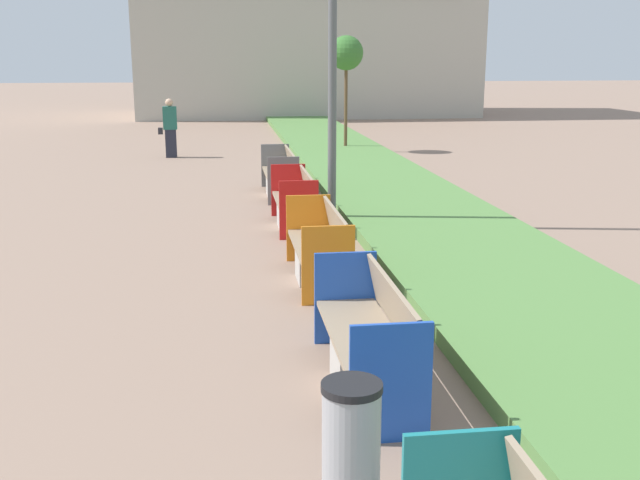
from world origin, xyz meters
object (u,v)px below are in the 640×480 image
(bench_orange_frame, at_px, (320,253))
(pedestrian_walking, at_px, (170,128))
(bench_blue_frame, at_px, (369,345))
(sapling_tree_far, at_px, (346,54))
(bench_grey_frame, at_px, (281,177))
(bench_red_frame, at_px, (295,206))
(litter_bin, at_px, (351,447))

(bench_orange_frame, bearing_deg, pedestrian_walking, 101.83)
(bench_blue_frame, xyz_separation_m, sapling_tree_far, (2.54, 16.48, 2.52))
(sapling_tree_far, bearing_deg, bench_orange_frame, -100.85)
(sapling_tree_far, xyz_separation_m, pedestrian_walking, (-5.19, -0.67, -2.04))
(bench_grey_frame, relative_size, pedestrian_walking, 1.32)
(bench_orange_frame, relative_size, sapling_tree_far, 0.58)
(sapling_tree_far, bearing_deg, bench_blue_frame, -98.78)
(bench_red_frame, relative_size, pedestrian_walking, 1.13)
(bench_blue_frame, distance_m, pedestrian_walking, 16.04)
(bench_red_frame, height_order, sapling_tree_far, sapling_tree_far)
(bench_blue_frame, relative_size, litter_bin, 2.40)
(bench_blue_frame, distance_m, bench_orange_frame, 3.20)
(bench_blue_frame, relative_size, bench_orange_frame, 1.04)
(bench_red_frame, bearing_deg, bench_grey_frame, 89.92)
(bench_orange_frame, bearing_deg, bench_blue_frame, -89.98)
(pedestrian_walking, bearing_deg, bench_blue_frame, -80.52)
(bench_orange_frame, relative_size, bench_red_frame, 1.06)
(litter_bin, bearing_deg, bench_orange_frame, 84.64)
(bench_red_frame, distance_m, sapling_tree_far, 10.72)
(bench_blue_frame, distance_m, sapling_tree_far, 16.86)
(bench_red_frame, height_order, bench_grey_frame, same)
(bench_grey_frame, xyz_separation_m, pedestrian_walking, (-2.64, 6.41, 0.47))
(sapling_tree_far, bearing_deg, bench_grey_frame, -109.76)
(bench_orange_frame, height_order, pedestrian_walking, pedestrian_walking)
(bench_orange_frame, bearing_deg, sapling_tree_far, 79.15)
(bench_blue_frame, relative_size, pedestrian_walking, 1.25)
(bench_orange_frame, distance_m, bench_grey_frame, 6.20)
(litter_bin, relative_size, pedestrian_walking, 0.52)
(pedestrian_walking, bearing_deg, sapling_tree_far, 7.34)
(bench_grey_frame, distance_m, litter_bin, 11.23)
(bench_red_frame, bearing_deg, pedestrian_walking, 105.62)
(bench_blue_frame, xyz_separation_m, bench_orange_frame, (-0.00, 3.20, -0.00))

